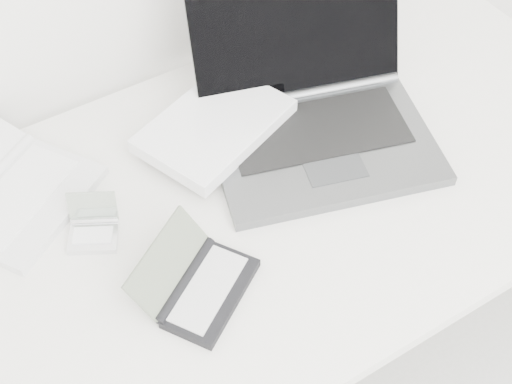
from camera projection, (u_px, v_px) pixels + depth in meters
desk at (258, 207)px, 1.39m from camera, size 1.60×0.80×0.73m
laptop_large at (287, 116)px, 1.42m from camera, size 0.62×0.52×0.28m
netbook_open_white at (4, 190)px, 1.34m from camera, size 0.41×0.43×0.07m
pda_silver at (93, 228)px, 1.28m from camera, size 0.12×0.12×0.07m
palmtop_charcoal at (199, 285)px, 1.20m from camera, size 0.24×0.23×0.09m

